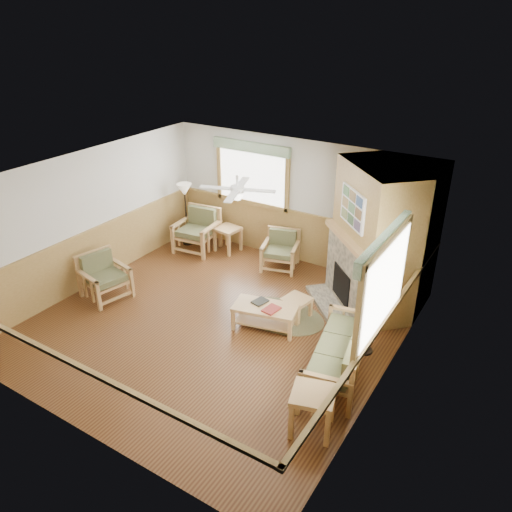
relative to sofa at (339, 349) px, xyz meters
The scene contains 24 objects.
floor 2.41m from the sofa, behind, with size 6.00×6.00×0.01m, color #573218.
ceiling 3.29m from the sofa, behind, with size 6.00×6.00×0.01m, color white.
wall_back 3.99m from the sofa, 127.66° to the left, with size 6.00×0.02×2.70m, color silver.
wall_front 3.88m from the sofa, 129.04° to the right, with size 6.00×0.02×2.70m, color silver.
wall_left 5.45m from the sofa, behind, with size 0.02×6.00×2.70m, color silver.
wall_right 1.12m from the sofa, ahead, with size 0.02×6.00×2.70m, color silver.
wainscot 2.38m from the sofa, behind, with size 6.00×6.00×1.10m, color #A27E42, non-canonical shape.
fireplace 2.34m from the sofa, 98.64° to the left, with size 2.20×2.20×2.70m, color #A27E42, non-canonical shape.
window_back 5.07m from the sofa, 138.86° to the left, with size 1.90×0.16×1.50m, color white, non-canonical shape.
window_right 2.19m from the sofa, 12.11° to the right, with size 0.16×1.90×1.50m, color white, non-canonical shape.
ceiling_fan 3.07m from the sofa, 169.77° to the left, with size 1.24×1.24×0.36m, color white, non-canonical shape.
sofa is the anchor object (origin of this frame).
armchair_back_left 5.05m from the sofa, 153.20° to the left, with size 0.86×0.86×0.97m, color tan, non-canonical shape.
armchair_back_right 3.51m from the sofa, 134.23° to the left, with size 0.72×0.72×0.81m, color tan, non-canonical shape.
armchair_left 4.72m from the sofa, behind, with size 0.78×0.78×0.87m, color tan, non-canonical shape.
coffee_table 1.63m from the sofa, 165.03° to the left, with size 1.10×0.55×0.44m, color tan, non-canonical shape.
end_table_chairs 4.69m from the sofa, 145.98° to the left, with size 0.51×0.49×0.58m, color tan, non-canonical shape.
end_table_sofa 1.30m from the sofa, 82.11° to the right, with size 0.56×0.54×0.63m, color tan, non-canonical shape.
footstool 1.63m from the sofa, 141.20° to the left, with size 0.44×0.44×0.39m, color tan, non-canonical shape.
braided_rug 1.80m from the sofa, 149.20° to the left, with size 1.64×1.64×0.01m, color brown.
floor_lamp_left 5.50m from the sofa, 153.70° to the left, with size 0.34×0.34×1.49m, color black, non-canonical shape.
floor_lamp_right 0.82m from the sofa, 75.85° to the left, with size 0.37×0.37×1.61m, color black, non-canonical shape.
book_red 1.46m from the sofa, 165.41° to the left, with size 0.22×0.30×0.03m, color maroon.
book_dark 1.78m from the sofa, 164.10° to the left, with size 0.20×0.27×0.03m, color black.
Camera 1 is at (4.53, -5.93, 5.07)m, focal length 35.00 mm.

